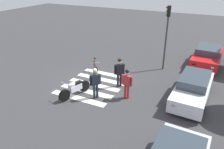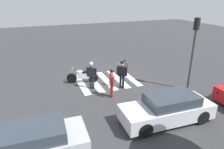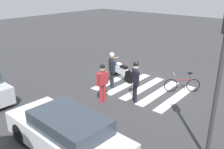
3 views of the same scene
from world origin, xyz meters
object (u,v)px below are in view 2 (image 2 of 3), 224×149
(police_motorcycle, at_px, (82,76))
(car_silver_sedan, at_px, (29,145))
(officer_by_motorcycle, at_px, (122,72))
(car_white_van, at_px, (167,109))
(officer_on_foot, at_px, (92,73))
(leaning_bicycle, at_px, (123,69))
(pedestrian_bystander, at_px, (112,81))
(traffic_light_pole, at_px, (194,43))

(police_motorcycle, bearing_deg, car_silver_sedan, 60.44)
(officer_by_motorcycle, distance_m, car_white_van, 4.30)
(officer_on_foot, bearing_deg, car_silver_sedan, 52.65)
(leaning_bicycle, xyz_separation_m, officer_on_foot, (3.00, 1.73, 0.69))
(leaning_bicycle, bearing_deg, car_white_van, 83.83)
(officer_on_foot, distance_m, car_white_van, 5.39)
(officer_by_motorcycle, relative_size, car_silver_sedan, 0.43)
(pedestrian_bystander, relative_size, car_white_van, 0.39)
(police_motorcycle, distance_m, officer_by_motorcycle, 2.88)
(leaning_bicycle, relative_size, officer_on_foot, 0.76)
(pedestrian_bystander, xyz_separation_m, traffic_light_pole, (-4.94, 0.82, 1.99))
(police_motorcycle, height_order, traffic_light_pole, traffic_light_pole)
(leaning_bicycle, distance_m, officer_on_foot, 3.53)
(leaning_bicycle, bearing_deg, officer_on_foot, 30.04)
(police_motorcycle, distance_m, traffic_light_pole, 7.44)
(traffic_light_pole, bearing_deg, officer_by_motorcycle, -24.47)
(pedestrian_bystander, bearing_deg, leaning_bicycle, -124.19)
(officer_on_foot, distance_m, traffic_light_pole, 6.48)
(officer_by_motorcycle, bearing_deg, car_white_van, 95.90)
(leaning_bicycle, bearing_deg, officer_by_motorcycle, 63.81)
(car_silver_sedan, bearing_deg, leaning_bicycle, -135.27)
(traffic_light_pole, bearing_deg, car_white_van, 36.18)
(officer_on_foot, relative_size, car_silver_sedan, 0.42)
(leaning_bicycle, height_order, officer_by_motorcycle, officer_by_motorcycle)
(pedestrian_bystander, height_order, car_silver_sedan, pedestrian_bystander)
(leaning_bicycle, relative_size, traffic_light_pole, 0.31)
(officer_by_motorcycle, bearing_deg, officer_on_foot, -18.39)
(police_motorcycle, xyz_separation_m, traffic_light_pole, (-6.03, 3.55, 2.53))
(car_silver_sedan, bearing_deg, police_motorcycle, -119.56)
(officer_on_foot, distance_m, officer_by_motorcycle, 1.94)
(police_motorcycle, distance_m, officer_on_foot, 1.35)
(officer_on_foot, relative_size, officer_by_motorcycle, 0.98)
(car_white_van, bearing_deg, traffic_light_pole, -143.82)
(car_silver_sedan, height_order, traffic_light_pole, traffic_light_pole)
(police_motorcycle, xyz_separation_m, car_silver_sedan, (3.54, 6.25, 0.20))
(officer_by_motorcycle, height_order, pedestrian_bystander, officer_by_motorcycle)
(leaning_bicycle, height_order, car_silver_sedan, car_silver_sedan)
(car_white_van, relative_size, car_silver_sedan, 1.02)
(leaning_bicycle, xyz_separation_m, officer_by_motorcycle, (1.15, 2.35, 0.72))
(pedestrian_bystander, relative_size, traffic_light_pole, 0.39)
(police_motorcycle, distance_m, leaning_bicycle, 3.37)
(officer_on_foot, bearing_deg, leaning_bicycle, -149.96)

